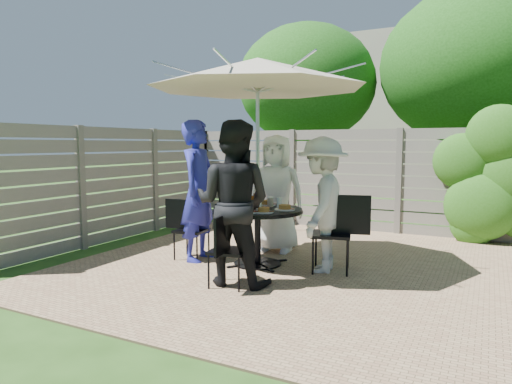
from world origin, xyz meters
The scene contains 23 objects.
backyard_envelope centered at (0.09, 10.29, 2.61)m, with size 60.00×60.00×5.00m.
patio_table centered at (-1.23, 0.01, 0.52)m, with size 1.29×1.29×0.75m.
umbrella centered at (-1.23, 0.01, 2.45)m, with size 3.07×3.07×2.64m.
chair_back centered at (-1.36, 0.97, 0.26)m, with size 0.44×0.63×0.86m.
person_back centered at (-1.34, 0.84, 0.86)m, with size 0.84×0.54×1.71m, color white.
chair_left centered at (-2.18, -0.12, 0.25)m, with size 0.61×0.44×0.82m.
person_left centered at (-2.05, -0.10, 0.95)m, with size 0.69×0.45×1.89m, color #24289F.
chair_front centered at (-1.09, -0.94, 0.25)m, with size 0.46×0.63×0.83m.
person_front centered at (-1.11, -0.81, 0.92)m, with size 0.89×0.70×1.84m, color black.
chair_right centered at (-0.27, 0.15, 0.29)m, with size 0.74×0.57×0.97m.
person_right centered at (-0.40, 0.13, 0.83)m, with size 1.08×0.62×1.66m, color beige.
plate_back centered at (-1.28, 0.37, 0.77)m, with size 0.26×0.26×0.06m.
plate_left centered at (-1.58, -0.04, 0.77)m, with size 0.26×0.26×0.06m.
plate_front centered at (-1.18, -0.34, 0.77)m, with size 0.26×0.26×0.06m.
plate_right centered at (-0.87, 0.06, 0.77)m, with size 0.26×0.26×0.06m.
plate_extra centered at (-1.01, -0.26, 0.77)m, with size 0.24×0.24×0.06m.
glass_back centered at (-1.37, 0.26, 0.82)m, with size 0.07×0.07×0.14m, color silver.
glass_left centered at (-1.47, -0.13, 0.82)m, with size 0.07×0.07×0.14m, color silver.
glass_front centered at (-1.09, -0.23, 0.82)m, with size 0.07×0.07×0.14m, color silver.
glass_right centered at (-0.98, 0.15, 0.82)m, with size 0.07×0.07×0.14m, color silver.
syrup_jug centered at (-1.29, 0.05, 0.83)m, with size 0.09×0.09×0.16m, color #59280C.
coffee_cup centered at (-1.16, 0.24, 0.81)m, with size 0.08×0.08×0.12m, color #C6B293.
bicycle centered at (-2.18, 2.60, 0.45)m, with size 0.60×1.73×0.91m, color #333338.
Camera 1 is at (1.40, -5.14, 1.57)m, focal length 32.00 mm.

